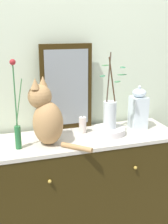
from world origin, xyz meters
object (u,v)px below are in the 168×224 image
at_px(vase_glass_clear, 110,112).
at_px(candle_pillar, 83,125).
at_px(mirror_leaning, 67,88).
at_px(sideboard, 84,186).
at_px(cat_sitting, 46,116).
at_px(jar_lidded_porcelain, 138,109).
at_px(bowl_porcelain, 109,131).
at_px(vase_slim_green, 17,123).

height_order(vase_glass_clear, candle_pillar, vase_glass_clear).
bearing_deg(mirror_leaning, candle_pillar, -56.91).
distance_m(sideboard, cat_sitting, 0.65).
bearing_deg(jar_lidded_porcelain, bowl_porcelain, -169.20).
relative_size(sideboard, jar_lidded_porcelain, 4.05).
bearing_deg(vase_slim_green, cat_sitting, 7.34).
xyz_separation_m(sideboard, vase_slim_green, (-0.46, -0.07, 0.58)).
bearing_deg(jar_lidded_porcelain, mirror_leaning, 162.56).
bearing_deg(jar_lidded_porcelain, cat_sitting, -173.14).
distance_m(mirror_leaning, candle_pillar, 0.30).
bearing_deg(cat_sitting, mirror_leaning, 50.88).
height_order(vase_slim_green, jar_lidded_porcelain, vase_slim_green).
xyz_separation_m(mirror_leaning, candle_pillar, (0.08, -0.13, -0.25)).
bearing_deg(jar_lidded_porcelain, candle_pillar, 175.61).
bearing_deg(cat_sitting, bowl_porcelain, 4.69).
bearing_deg(jar_lidded_porcelain, vase_glass_clear, -168.89).
relative_size(bowl_porcelain, candle_pillar, 1.73).
relative_size(mirror_leaning, vase_glass_clear, 1.18).
bearing_deg(sideboard, vase_glass_clear, -2.75).
xyz_separation_m(sideboard, cat_sitting, (-0.27, -0.05, 0.59)).
height_order(sideboard, candle_pillar, candle_pillar).
height_order(mirror_leaning, candle_pillar, mirror_leaning).
relative_size(vase_glass_clear, candle_pillar, 4.09).
distance_m(bowl_porcelain, candle_pillar, 0.20).
height_order(sideboard, cat_sitting, cat_sitting).
bearing_deg(bowl_porcelain, vase_slim_green, -174.54).
bearing_deg(vase_glass_clear, mirror_leaning, 141.23).
bearing_deg(sideboard, vase_slim_green, -171.35).
distance_m(mirror_leaning, vase_glass_clear, 0.37).
bearing_deg(bowl_porcelain, cat_sitting, -175.31).
xyz_separation_m(cat_sitting, bowl_porcelain, (0.46, 0.04, -0.17)).
bearing_deg(sideboard, candle_pillar, 80.32).
distance_m(cat_sitting, jar_lidded_porcelain, 0.71).
height_order(mirror_leaning, vase_glass_clear, mirror_leaning).
distance_m(sideboard, vase_slim_green, 0.74).
height_order(bowl_porcelain, candle_pillar, candle_pillar).
bearing_deg(vase_slim_green, jar_lidded_porcelain, 6.96).
bearing_deg(sideboard, cat_sitting, -170.44).
bearing_deg(vase_slim_green, bowl_porcelain, 5.46).
relative_size(sideboard, vase_glass_clear, 2.52).
height_order(mirror_leaning, jar_lidded_porcelain, mirror_leaning).
relative_size(cat_sitting, vase_slim_green, 0.78).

